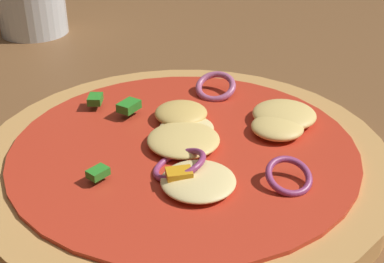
# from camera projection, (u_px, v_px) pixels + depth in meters

# --- Properties ---
(dining_table) EXTENTS (1.25, 0.96, 0.03)m
(dining_table) POSITION_uv_depth(u_px,v_px,m) (143.00, 151.00, 0.43)
(dining_table) COLOR brown
(dining_table) RESTS_ON ground
(pizza) EXTENTS (0.29, 0.29, 0.04)m
(pizza) POSITION_uv_depth(u_px,v_px,m) (187.00, 156.00, 0.38)
(pizza) COLOR tan
(pizza) RESTS_ON dining_table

